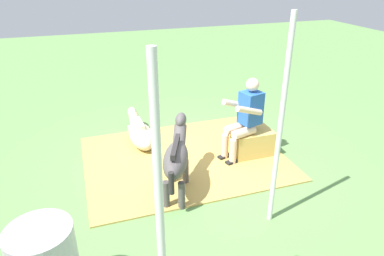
{
  "coord_description": "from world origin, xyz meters",
  "views": [
    {
      "loc": [
        1.53,
        4.49,
        2.89
      ],
      "look_at": [
        -0.02,
        -0.15,
        0.55
      ],
      "focal_mm": 32.6,
      "sensor_mm": 36.0,
      "label": 1
    }
  ],
  "objects_px": {
    "tent_pole_left": "(280,129)",
    "pony_lying": "(140,133)",
    "pony_standing": "(177,156)",
    "tent_pole_right": "(160,227)",
    "hay_bale": "(251,142)",
    "person_seated": "(245,116)"
  },
  "relations": [
    {
      "from": "hay_bale",
      "to": "pony_lying",
      "type": "height_order",
      "value": "hay_bale"
    },
    {
      "from": "person_seated",
      "to": "pony_lying",
      "type": "distance_m",
      "value": 1.87
    },
    {
      "from": "pony_lying",
      "to": "tent_pole_left",
      "type": "height_order",
      "value": "tent_pole_left"
    },
    {
      "from": "hay_bale",
      "to": "tent_pole_right",
      "type": "relative_size",
      "value": 0.27
    },
    {
      "from": "tent_pole_right",
      "to": "tent_pole_left",
      "type": "bearing_deg",
      "value": -145.64
    },
    {
      "from": "person_seated",
      "to": "tent_pole_left",
      "type": "relative_size",
      "value": 0.53
    },
    {
      "from": "hay_bale",
      "to": "tent_pole_left",
      "type": "bearing_deg",
      "value": 71.56
    },
    {
      "from": "pony_lying",
      "to": "tent_pole_left",
      "type": "distance_m",
      "value": 2.95
    },
    {
      "from": "tent_pole_left",
      "to": "hay_bale",
      "type": "bearing_deg",
      "value": -108.44
    },
    {
      "from": "pony_standing",
      "to": "tent_pole_left",
      "type": "bearing_deg",
      "value": 135.06
    },
    {
      "from": "person_seated",
      "to": "pony_standing",
      "type": "bearing_deg",
      "value": 24.45
    },
    {
      "from": "person_seated",
      "to": "tent_pole_right",
      "type": "bearing_deg",
      "value": 52.94
    },
    {
      "from": "pony_standing",
      "to": "pony_lying",
      "type": "distance_m",
      "value": 1.64
    },
    {
      "from": "person_seated",
      "to": "pony_lying",
      "type": "relative_size",
      "value": 0.98
    },
    {
      "from": "tent_pole_left",
      "to": "tent_pole_right",
      "type": "distance_m",
      "value": 1.96
    },
    {
      "from": "pony_standing",
      "to": "tent_pole_right",
      "type": "bearing_deg",
      "value": 71.17
    },
    {
      "from": "person_seated",
      "to": "pony_lying",
      "type": "bearing_deg",
      "value": -33.97
    },
    {
      "from": "person_seated",
      "to": "pony_lying",
      "type": "xyz_separation_m",
      "value": [
        1.49,
        -1.0,
        -0.53
      ]
    },
    {
      "from": "pony_lying",
      "to": "tent_pole_right",
      "type": "height_order",
      "value": "tent_pole_right"
    },
    {
      "from": "tent_pole_left",
      "to": "pony_lying",
      "type": "bearing_deg",
      "value": -65.67
    },
    {
      "from": "pony_standing",
      "to": "tent_pole_right",
      "type": "distance_m",
      "value": 2.25
    },
    {
      "from": "hay_bale",
      "to": "tent_pole_right",
      "type": "height_order",
      "value": "tent_pole_right"
    }
  ]
}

